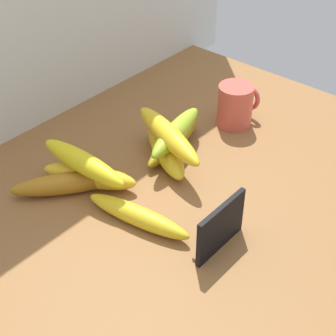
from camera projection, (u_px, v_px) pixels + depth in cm
name	position (u px, v px, depth cm)	size (l,w,h in cm)	color
counter_top	(166.00, 222.00, 90.46)	(110.00, 76.00, 3.00)	brown
chalkboard_sign	(220.00, 228.00, 81.56)	(11.00, 1.80, 8.40)	black
coffee_mug	(236.00, 105.00, 109.39)	(8.66, 7.16, 8.76)	#D15548
banana_0	(138.00, 216.00, 86.95)	(19.21, 3.36, 3.36)	yellow
banana_1	(70.00, 183.00, 93.31)	(20.23, 3.85, 3.85)	#A96E19
banana_2	(173.00, 143.00, 103.53)	(17.80, 3.27, 3.27)	#A78C18
banana_3	(89.00, 176.00, 94.57)	(17.25, 4.14, 4.14)	yellow
banana_4	(166.00, 151.00, 100.48)	(17.56, 4.30, 4.30)	gold
banana_5	(176.00, 132.00, 100.10)	(18.09, 3.73, 3.73)	#9EBD29
banana_6	(83.00, 162.00, 91.21)	(19.14, 3.71, 3.71)	yellow
banana_7	(168.00, 135.00, 97.34)	(20.86, 3.90, 3.90)	yellow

